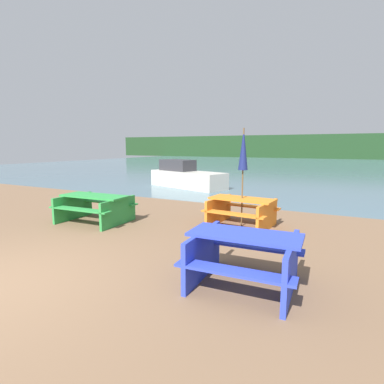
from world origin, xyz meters
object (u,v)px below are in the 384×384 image
object	(u,v)px
picnic_table_green	(95,205)
picnic_table_blue	(244,255)
umbrella_navy	(243,151)
boat	(186,177)
picnic_table_orange	(242,209)

from	to	relation	value
picnic_table_green	picnic_table_blue	bearing A→B (deg)	-20.72
picnic_table_green	umbrella_navy	bearing A→B (deg)	20.54
picnic_table_blue	boat	xyz separation A→B (m)	(-5.89, 9.10, 0.05)
picnic_table_orange	boat	size ratio (longest dim) A/B	0.39
picnic_table_green	picnic_table_orange	size ratio (longest dim) A/B	1.11
picnic_table_blue	picnic_table_green	distance (m)	5.05
picnic_table_blue	picnic_table_orange	distance (m)	3.34
umbrella_navy	picnic_table_orange	bearing A→B (deg)	0.00
picnic_table_blue	boat	world-z (taller)	boat
picnic_table_blue	picnic_table_orange	size ratio (longest dim) A/B	0.96
picnic_table_green	umbrella_navy	world-z (taller)	umbrella_navy
picnic_table_green	boat	size ratio (longest dim) A/B	0.44
umbrella_navy	picnic_table_blue	bearing A→B (deg)	-71.58
umbrella_navy	boat	bearing A→B (deg)	129.14
picnic_table_blue	picnic_table_green	world-z (taller)	picnic_table_blue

